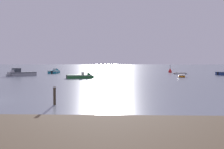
{
  "coord_description": "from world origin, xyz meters",
  "views": [
    {
      "loc": [
        11.62,
        -23.02,
        2.87
      ],
      "look_at": [
        8.92,
        40.99,
        0.41
      ],
      "focal_mm": 51.51,
      "sensor_mm": 36.0,
      "label": 1
    }
  ],
  "objects_px": {
    "motorboat_moored_1": "(83,77)",
    "motorboat_moored_4": "(18,74)",
    "motorboat_moored_3": "(55,72)",
    "channel_buoy": "(170,71)",
    "rowboat_moored_3": "(180,73)",
    "rowboat_moored_2": "(182,76)",
    "mooring_post_left": "(55,96)",
    "rowboat_moored_6": "(101,73)"
  },
  "relations": [
    {
      "from": "motorboat_moored_1",
      "to": "motorboat_moored_4",
      "type": "bearing_deg",
      "value": 130.53
    },
    {
      "from": "motorboat_moored_3",
      "to": "rowboat_moored_6",
      "type": "height_order",
      "value": "motorboat_moored_3"
    },
    {
      "from": "motorboat_moored_3",
      "to": "mooring_post_left",
      "type": "distance_m",
      "value": 62.08
    },
    {
      "from": "rowboat_moored_2",
      "to": "channel_buoy",
      "type": "height_order",
      "value": "channel_buoy"
    },
    {
      "from": "motorboat_moored_3",
      "to": "channel_buoy",
      "type": "bearing_deg",
      "value": -76.56
    },
    {
      "from": "rowboat_moored_3",
      "to": "mooring_post_left",
      "type": "bearing_deg",
      "value": -105.42
    },
    {
      "from": "rowboat_moored_3",
      "to": "channel_buoy",
      "type": "height_order",
      "value": "channel_buoy"
    },
    {
      "from": "rowboat_moored_2",
      "to": "rowboat_moored_6",
      "type": "bearing_deg",
      "value": 53.67
    },
    {
      "from": "channel_buoy",
      "to": "rowboat_moored_3",
      "type": "bearing_deg",
      "value": -85.81
    },
    {
      "from": "rowboat_moored_3",
      "to": "motorboat_moored_1",
      "type": "distance_m",
      "value": 29.57
    },
    {
      "from": "motorboat_moored_3",
      "to": "channel_buoy",
      "type": "height_order",
      "value": "channel_buoy"
    },
    {
      "from": "motorboat_moored_3",
      "to": "motorboat_moored_4",
      "type": "bearing_deg",
      "value": 165.2
    },
    {
      "from": "rowboat_moored_6",
      "to": "motorboat_moored_4",
      "type": "distance_m",
      "value": 21.36
    },
    {
      "from": "rowboat_moored_2",
      "to": "rowboat_moored_6",
      "type": "distance_m",
      "value": 23.98
    },
    {
      "from": "rowboat_moored_6",
      "to": "channel_buoy",
      "type": "xyz_separation_m",
      "value": [
        18.33,
        9.66,
        0.32
      ]
    },
    {
      "from": "mooring_post_left",
      "to": "rowboat_moored_2",
      "type": "bearing_deg",
      "value": 69.24
    },
    {
      "from": "motorboat_moored_1",
      "to": "motorboat_moored_3",
      "type": "height_order",
      "value": "motorboat_moored_3"
    },
    {
      "from": "rowboat_moored_3",
      "to": "rowboat_moored_6",
      "type": "distance_m",
      "value": 19.23
    },
    {
      "from": "rowboat_moored_2",
      "to": "motorboat_moored_4",
      "type": "distance_m",
      "value": 33.47
    },
    {
      "from": "rowboat_moored_2",
      "to": "mooring_post_left",
      "type": "bearing_deg",
      "value": 168.16
    },
    {
      "from": "rowboat_moored_2",
      "to": "motorboat_moored_1",
      "type": "distance_m",
      "value": 19.24
    },
    {
      "from": "motorboat_moored_3",
      "to": "rowboat_moored_6",
      "type": "xyz_separation_m",
      "value": [
        12.19,
        -2.35,
        -0.14
      ]
    },
    {
      "from": "rowboat_moored_2",
      "to": "motorboat_moored_3",
      "type": "relative_size",
      "value": 0.68
    },
    {
      "from": "motorboat_moored_3",
      "to": "rowboat_moored_2",
      "type": "bearing_deg",
      "value": -123.7
    },
    {
      "from": "motorboat_moored_3",
      "to": "mooring_post_left",
      "type": "relative_size",
      "value": 4.32
    },
    {
      "from": "motorboat_moored_1",
      "to": "mooring_post_left",
      "type": "xyz_separation_m",
      "value": [
        2.72,
        -35.45,
        0.36
      ]
    },
    {
      "from": "motorboat_moored_1",
      "to": "rowboat_moored_6",
      "type": "distance_m",
      "value": 22.86
    },
    {
      "from": "rowboat_moored_3",
      "to": "mooring_post_left",
      "type": "height_order",
      "value": "mooring_post_left"
    },
    {
      "from": "motorboat_moored_1",
      "to": "channel_buoy",
      "type": "xyz_separation_m",
      "value": [
        19.81,
        32.46,
        0.22
      ]
    },
    {
      "from": "motorboat_moored_4",
      "to": "mooring_post_left",
      "type": "relative_size",
      "value": 4.43
    },
    {
      "from": "rowboat_moored_6",
      "to": "channel_buoy",
      "type": "distance_m",
      "value": 20.72
    },
    {
      "from": "motorboat_moored_3",
      "to": "rowboat_moored_3",
      "type": "bearing_deg",
      "value": -97.24
    },
    {
      "from": "channel_buoy",
      "to": "mooring_post_left",
      "type": "distance_m",
      "value": 70.03
    },
    {
      "from": "channel_buoy",
      "to": "mooring_post_left",
      "type": "xyz_separation_m",
      "value": [
        -17.08,
        -67.91,
        0.15
      ]
    },
    {
      "from": "motorboat_moored_1",
      "to": "motorboat_moored_4",
      "type": "relative_size",
      "value": 0.88
    },
    {
      "from": "motorboat_moored_3",
      "to": "motorboat_moored_4",
      "type": "distance_m",
      "value": 16.57
    },
    {
      "from": "motorboat_moored_1",
      "to": "channel_buoy",
      "type": "bearing_deg",
      "value": 40.59
    },
    {
      "from": "motorboat_moored_4",
      "to": "mooring_post_left",
      "type": "distance_m",
      "value": 47.96
    },
    {
      "from": "rowboat_moored_3",
      "to": "motorboat_moored_3",
      "type": "relative_size",
      "value": 0.59
    },
    {
      "from": "rowboat_moored_2",
      "to": "motorboat_moored_4",
      "type": "bearing_deg",
      "value": 93.16
    },
    {
      "from": "channel_buoy",
      "to": "motorboat_moored_1",
      "type": "bearing_deg",
      "value": -121.39
    },
    {
      "from": "rowboat_moored_3",
      "to": "motorboat_moored_1",
      "type": "xyz_separation_m",
      "value": [
        -20.63,
        -21.19,
        0.09
      ]
    }
  ]
}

